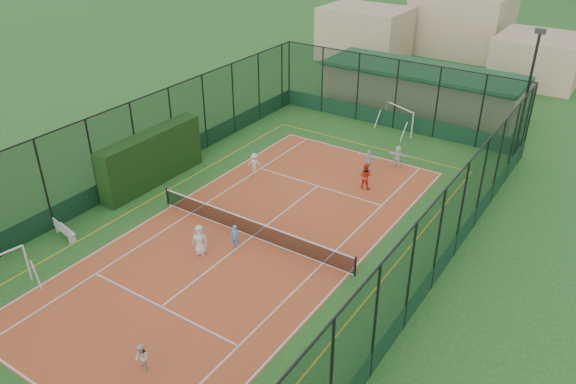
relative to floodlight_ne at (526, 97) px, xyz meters
The scene contains 17 objects.
ground 19.15m from the floodlight_ne, 117.39° to the right, with size 300.00×300.00×0.00m, color #1F5B23.
court_slab 19.14m from the floodlight_ne, 117.39° to the right, with size 11.17×23.97×0.01m, color #AD4626.
tennis_net 19.04m from the floodlight_ne, 117.39° to the right, with size 11.67×0.12×1.06m, color black, non-canonical shape.
perimeter_fence 18.77m from the floodlight_ne, 117.39° to the right, with size 18.12×34.12×5.00m, color black, non-canonical shape.
floodlight_ne is the anchor object (origin of this frame).
clubhouse 10.47m from the floodlight_ne, 147.88° to the left, with size 15.20×7.20×3.15m, color tan, non-canonical shape.
hedge_left 22.83m from the floodlight_ne, 138.16° to the right, with size 1.08×7.20×3.15m, color black.
white_bench 27.52m from the floodlight_ne, 126.96° to the right, with size 1.62×0.44×0.91m, color white, non-canonical shape.
futsal_goal_far 8.65m from the floodlight_ne, behind, with size 2.87×0.83×1.85m, color white, non-canonical shape.
child_near_left 21.75m from the floodlight_ne, 117.06° to the right, with size 0.76×0.49×1.55m, color silver.
child_near_mid 20.13m from the floodlight_ne, 116.10° to the right, with size 0.44×0.29×1.22m, color #528BE9.
child_near_right 26.94m from the floodlight_ne, 104.45° to the right, with size 0.55×0.43×1.13m, color silver.
child_far_left 17.06m from the floodlight_ne, 139.59° to the right, with size 0.82×0.47×1.27m, color silver.
child_far_right 10.37m from the floodlight_ne, 135.17° to the right, with size 0.85×0.35×1.45m, color silver.
child_far_back 8.51m from the floodlight_ne, 138.19° to the right, with size 1.26×0.40×1.36m, color white.
coach 11.36m from the floodlight_ne, 124.91° to the right, with size 0.75×0.58×1.54m, color red.
tennis_balls 18.70m from the floodlight_ne, 123.80° to the right, with size 5.35×0.74×0.07m.
Camera 1 is at (14.52, -18.67, 15.69)m, focal length 35.00 mm.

